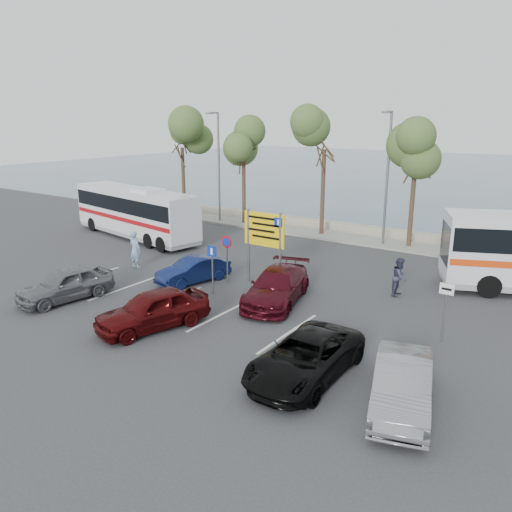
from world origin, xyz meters
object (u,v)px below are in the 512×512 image
Objects in this scene: car_blue at (193,270)px; pedestrian_far at (400,277)px; street_lamp_left at (218,162)px; car_silver_b at (402,385)px; direction_sign at (264,235)px; street_lamp_right at (387,172)px; car_maroon at (277,286)px; car_silver_a at (65,284)px; coach_bus_left at (135,214)px; suv_black at (306,357)px; car_red at (153,309)px; pedestrian_near at (135,249)px.

car_blue is 2.12× the size of pedestrian_far.
street_lamp_left reaches higher than car_silver_b.
car_silver_b is at bearing -36.58° from direction_sign.
street_lamp_right is 13.61m from car_blue.
car_maroon is at bearing 130.82° from pedestrian_far.
direction_sign reaches higher than car_maroon.
car_silver_a is 0.98× the size of car_silver_b.
car_maroon is at bearing -43.38° from direction_sign.
coach_bus_left is 2.70× the size of car_silver_a.
direction_sign reaches higher than car_silver_b.
pedestrian_far is at bearing 20.19° from direction_sign.
street_lamp_left is 1.67× the size of suv_black.
car_red is at bearing -130.88° from car_maroon.
coach_bus_left is at bearing 131.12° from car_silver_a.
suv_black is (4.20, -5.00, -0.06)m from car_maroon.
direction_sign is at bearing -43.17° from street_lamp_left.
car_silver_b is (9.00, -6.68, -1.73)m from direction_sign.
street_lamp_right is 1.88× the size of car_silver_b.
car_blue is at bearing -179.51° from pedestrian_near.
car_red is (-2.60, -17.02, -3.85)m from street_lamp_right.
car_red is 1.03× the size of car_silver_b.
street_lamp_left is at bearing 123.11° from car_silver_b.
suv_black is (4.00, -17.02, -3.93)m from street_lamp_right.
coach_bus_left is (-1.50, -7.02, -3.00)m from street_lamp_left.
pedestrian_near is at bearing 158.14° from suv_black.
street_lamp_right is at bearing 22.80° from pedestrian_far.
direction_sign is at bearing 107.59° from pedestrian_far.
car_blue is 0.87× the size of car_silver_b.
car_blue is 4.80m from car_maroon.
pedestrian_far is (13.07, 3.73, -0.13)m from pedestrian_near.
coach_bus_left is (-14.50, -7.02, -3.00)m from street_lamp_right.
street_lamp_left reaches higher than coach_bus_left.
street_lamp_right is at bearing 25.82° from coach_bus_left.
pedestrian_far is (11.88, 8.86, 0.17)m from car_silver_a.
car_silver_a is 14.82m from pedestrian_far.
street_lamp_left is 19.11m from pedestrian_far.
street_lamp_right is 1.82× the size of car_red.
car_maroon is at bearing 40.74° from car_silver_a.
suv_black is (17.00, -17.02, -3.93)m from street_lamp_left.
coach_bus_left reaches higher than pedestrian_near.
pedestrian_far reaches higher than suv_black.
car_maroon is at bearing -178.57° from pedestrian_near.
car_red is 9.60m from car_silver_b.
coach_bus_left is at bearing 165.21° from direction_sign.
coach_bus_left is 21.05m from suv_black.
street_lamp_left reaches higher than car_silver_a.
suv_black is at bearing -48.16° from direction_sign.
car_maroon is (7.80, 5.00, 0.01)m from car_silver_a.
car_red is (-2.40, -5.00, 0.02)m from car_maroon.
coach_bus_left reaches higher than pedestrian_far.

